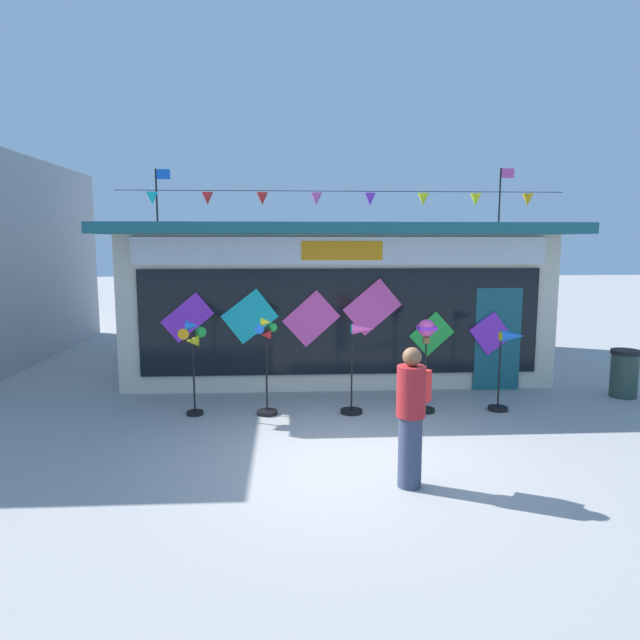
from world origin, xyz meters
TOP-DOWN VIEW (x-y plane):
  - ground_plane at (0.00, 0.00)m, footprint 80.00×80.00m
  - kite_shop_building at (0.12, 6.10)m, footprint 8.86×6.23m
  - wind_spinner_far_left at (-2.47, 2.12)m, footprint 0.44×0.28m
  - wind_spinner_left at (-1.26, 2.09)m, footprint 0.37×0.34m
  - wind_spinner_center_left at (0.27, 2.10)m, footprint 0.56×0.37m
  - wind_spinner_center_right at (1.42, 2.10)m, footprint 0.35×0.35m
  - wind_spinner_right at (2.84, 2.12)m, footprint 0.57×0.34m
  - person_near_camera at (0.54, -0.80)m, footprint 0.45×0.47m
  - trash_bin at (5.36, 2.82)m, footprint 0.52×0.52m

SIDE VIEW (x-z plane):
  - ground_plane at x=0.00m, z-range 0.00..0.00m
  - trash_bin at x=5.36m, z-range 0.01..0.90m
  - person_near_camera at x=0.54m, z-range 0.05..1.73m
  - wind_spinner_center_left at x=0.27m, z-range 0.15..1.69m
  - wind_spinner_right at x=2.84m, z-range 0.26..1.67m
  - wind_spinner_left at x=-1.26m, z-range 0.18..1.83m
  - wind_spinner_far_left at x=-2.47m, z-range 0.36..1.97m
  - wind_spinner_center_right at x=1.42m, z-range 0.37..1.97m
  - kite_shop_building at x=0.12m, z-range -0.66..3.92m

